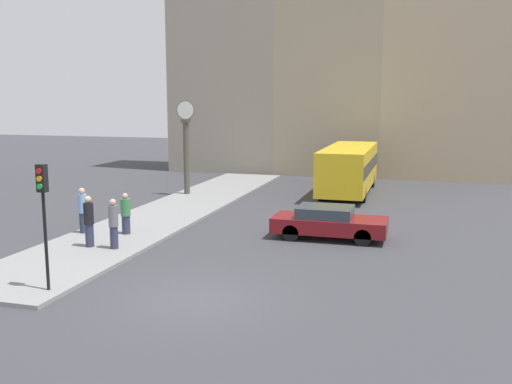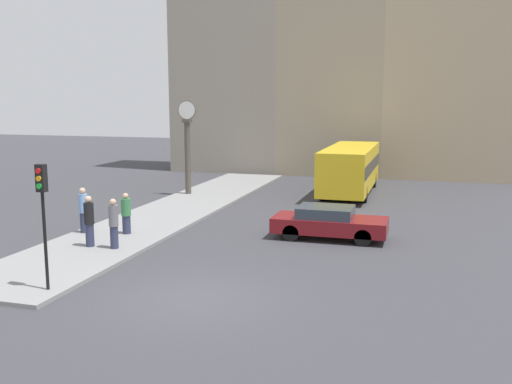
% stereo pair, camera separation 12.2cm
% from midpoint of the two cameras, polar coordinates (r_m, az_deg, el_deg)
% --- Properties ---
extents(ground_plane, '(120.00, 120.00, 0.00)m').
position_cam_midpoint_polar(ground_plane, '(16.00, -6.29, -10.52)').
color(ground_plane, '#38383D').
extents(sidewalk_corner, '(3.98, 26.58, 0.13)m').
position_cam_midpoint_polar(sidewalk_corner, '(28.14, -8.05, -1.76)').
color(sidewalk_corner, gray).
rests_on(sidewalk_corner, ground_plane).
extents(building_row, '(24.99, 5.00, 19.38)m').
position_cam_midpoint_polar(building_row, '(42.40, 8.17, 13.86)').
color(building_row, gray).
rests_on(building_row, ground_plane).
extents(sedan_car, '(4.41, 1.83, 1.27)m').
position_cam_midpoint_polar(sedan_car, '(22.46, 7.12, -2.99)').
color(sedan_car, maroon).
rests_on(sedan_car, ground_plane).
extents(bus_distant, '(2.54, 8.99, 2.69)m').
position_cam_midpoint_polar(bus_distant, '(33.32, 9.17, 2.51)').
color(bus_distant, gold).
rests_on(bus_distant, ground_plane).
extents(traffic_light_near, '(0.26, 0.24, 3.53)m').
position_cam_midpoint_polar(traffic_light_near, '(16.61, -20.71, -0.80)').
color(traffic_light_near, black).
rests_on(traffic_light_near, sidewalk_corner).
extents(street_clock, '(1.05, 0.43, 5.20)m').
position_cam_midpoint_polar(street_clock, '(32.12, -7.10, 4.41)').
color(street_clock, '#4C473D').
rests_on(street_clock, sidewalk_corner).
extents(pedestrian_blue_stripe, '(0.34, 0.34, 1.81)m').
position_cam_midpoint_polar(pedestrian_blue_stripe, '(23.68, -17.09, -1.74)').
color(pedestrian_blue_stripe, '#2D334C').
rests_on(pedestrian_blue_stripe, sidewalk_corner).
extents(pedestrian_black_jacket, '(0.36, 0.36, 1.86)m').
position_cam_midpoint_polar(pedestrian_black_jacket, '(21.39, -16.53, -2.81)').
color(pedestrian_black_jacket, '#2D334C').
rests_on(pedestrian_black_jacket, sidewalk_corner).
extents(pedestrian_green_hoodie, '(0.38, 0.38, 1.63)m').
position_cam_midpoint_polar(pedestrian_green_hoodie, '(23.07, -13.05, -2.14)').
color(pedestrian_green_hoodie, '#2D334C').
rests_on(pedestrian_green_hoodie, sidewalk_corner).
extents(pedestrian_grey_jacket, '(0.34, 0.34, 1.80)m').
position_cam_midpoint_polar(pedestrian_grey_jacket, '(20.88, -14.22, -3.08)').
color(pedestrian_grey_jacket, '#2D334C').
rests_on(pedestrian_grey_jacket, sidewalk_corner).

